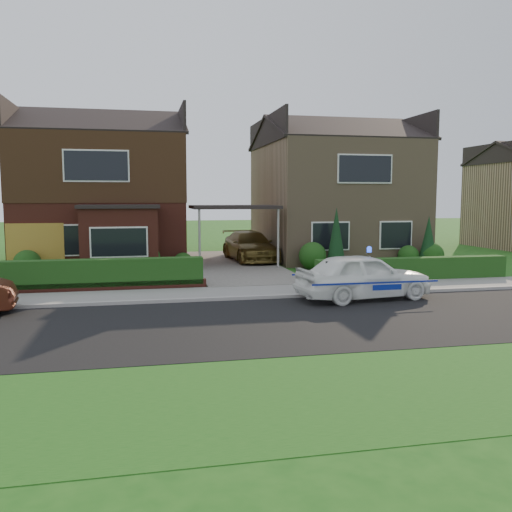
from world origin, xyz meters
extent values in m
plane|color=#1A4F15|center=(0.00, 0.00, 0.00)|extent=(120.00, 120.00, 0.00)
cube|color=black|center=(0.00, 0.00, 0.00)|extent=(60.00, 6.00, 0.02)
cube|color=#9E9993|center=(0.00, 3.05, 0.06)|extent=(60.00, 0.16, 0.12)
cube|color=slate|center=(0.00, 4.10, 0.05)|extent=(60.00, 2.00, 0.10)
cube|color=#1A4F15|center=(0.00, -5.00, 0.00)|extent=(60.00, 4.00, 0.01)
cube|color=#666059|center=(0.00, 11.00, 0.06)|extent=(3.80, 12.00, 0.12)
cube|color=maroon|center=(-5.80, 14.00, 2.90)|extent=(7.20, 8.00, 5.80)
cube|color=white|center=(-7.38, 9.98, 1.40)|extent=(1.80, 0.08, 1.30)
cube|color=white|center=(-4.22, 9.98, 1.40)|extent=(1.60, 0.08, 1.30)
cube|color=white|center=(-5.80, 9.98, 4.40)|extent=(2.60, 0.08, 1.30)
cube|color=black|center=(-5.80, 14.00, 4.35)|extent=(7.26, 8.06, 2.90)
cube|color=maroon|center=(-4.94, 9.30, 1.35)|extent=(3.00, 1.40, 2.70)
cube|color=black|center=(-4.94, 9.30, 2.77)|extent=(3.20, 1.60, 0.14)
cube|color=#907558|center=(5.80, 14.00, 2.90)|extent=(7.20, 8.00, 5.80)
cube|color=white|center=(4.22, 9.98, 1.40)|extent=(1.80, 0.08, 1.30)
cube|color=white|center=(7.38, 9.98, 1.40)|extent=(1.60, 0.08, 1.30)
cube|color=white|center=(5.80, 9.98, 4.40)|extent=(2.60, 0.08, 1.30)
cube|color=black|center=(0.00, 11.00, 2.70)|extent=(3.80, 3.00, 0.14)
cylinder|color=gray|center=(-1.70, 9.60, 1.35)|extent=(0.10, 0.10, 2.70)
cylinder|color=gray|center=(1.70, 9.60, 1.35)|extent=(0.10, 0.10, 2.70)
cube|color=olive|center=(-8.25, 9.96, 1.05)|extent=(2.20, 0.10, 2.10)
cube|color=maroon|center=(-5.80, 5.30, 0.18)|extent=(7.70, 0.25, 0.36)
cube|color=#133A12|center=(-5.80, 5.45, 0.00)|extent=(7.50, 0.55, 0.90)
cube|color=#133A12|center=(5.80, 5.35, 0.00)|extent=(7.50, 0.55, 0.80)
sphere|color=#133A12|center=(-8.50, 9.50, 0.54)|extent=(1.08, 1.08, 1.08)
sphere|color=#133A12|center=(-4.00, 9.30, 0.66)|extent=(1.32, 1.32, 1.32)
sphere|color=#133A12|center=(-2.40, 9.60, 0.42)|extent=(0.84, 0.84, 0.84)
sphere|color=#133A12|center=(3.20, 9.40, 0.60)|extent=(1.20, 1.20, 1.20)
sphere|color=#133A12|center=(7.80, 9.50, 0.48)|extent=(0.96, 0.96, 0.96)
sphere|color=#133A12|center=(8.80, 9.20, 0.54)|extent=(1.08, 1.08, 1.08)
cone|color=black|center=(4.20, 9.20, 1.30)|extent=(0.90, 0.90, 2.60)
cone|color=black|center=(8.60, 9.20, 1.10)|extent=(0.90, 0.90, 2.20)
imported|color=white|center=(2.57, 2.40, 0.71)|extent=(2.25, 4.39, 1.43)
sphere|color=#193FF2|center=(2.78, 2.40, 1.51)|extent=(0.17, 0.17, 0.17)
cube|color=navy|center=(2.57, 1.55, 0.66)|extent=(3.86, 0.02, 0.05)
cube|color=navy|center=(2.57, 3.25, 0.66)|extent=(3.86, 0.01, 0.05)
ellipsoid|color=black|center=(1.39, 2.30, 1.00)|extent=(0.22, 0.17, 0.21)
sphere|color=white|center=(1.41, 2.24, 0.99)|extent=(0.11, 0.11, 0.11)
sphere|color=black|center=(1.41, 2.28, 1.14)|extent=(0.13, 0.13, 0.13)
cone|color=black|center=(1.37, 2.29, 1.20)|extent=(0.04, 0.04, 0.05)
cone|color=black|center=(1.46, 2.29, 1.20)|extent=(0.04, 0.04, 0.05)
imported|color=brown|center=(1.00, 12.30, 0.80)|extent=(2.28, 4.85, 1.37)
imported|color=gray|center=(-8.15, 7.45, 0.35)|extent=(0.41, 0.31, 0.71)
imported|color=gray|center=(-2.50, 8.00, 0.34)|extent=(0.46, 0.42, 0.67)
imported|color=gray|center=(-7.02, 6.00, 0.34)|extent=(0.46, 0.46, 0.68)
camera|label=1|loc=(-4.07, -13.02, 3.15)|focal=38.00mm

